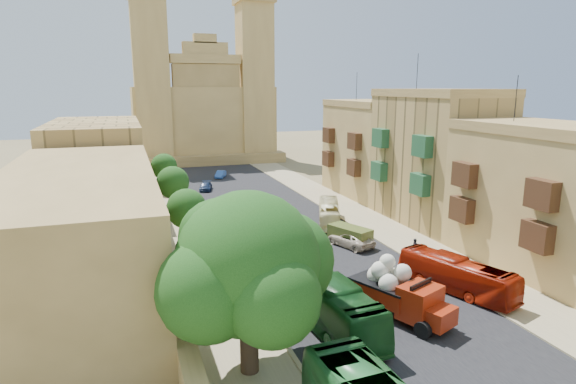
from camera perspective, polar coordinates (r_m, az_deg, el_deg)
ground at (r=26.55m, az=19.58°, el=-20.19°), size 260.00×260.00×0.00m
road_surface at (r=51.34m, az=-1.44°, el=-3.45°), size 14.00×140.00×0.01m
sidewalk_east at (r=54.81m, az=8.10°, el=-2.55°), size 5.00×140.00×0.01m
sidewalk_west at (r=49.48m, az=-12.03°, el=-4.34°), size 5.00×140.00×0.01m
kerb_east at (r=53.74m, az=5.71°, el=-2.73°), size 0.25×140.00×0.12m
kerb_west at (r=49.78m, az=-9.17°, el=-4.05°), size 0.25×140.00×0.12m
townhouse_b at (r=42.42m, az=28.01°, el=-0.43°), size 9.00×14.00×14.90m
townhouse_c at (r=52.59m, az=17.11°, el=4.07°), size 9.00×14.00×17.40m
townhouse_d at (r=64.45m, az=9.80°, el=5.19°), size 9.00×14.00×15.90m
west_wall at (r=39.47m, az=-14.67°, el=-7.42°), size 1.00×40.00×1.80m
west_building_low at (r=36.67m, az=-23.32°, el=-4.16°), size 10.00×28.00×8.40m
west_building_mid at (r=61.93m, az=-21.66°, el=3.13°), size 10.00×22.00×10.00m
church at (r=97.01m, az=-10.17°, el=9.51°), size 28.00×22.50×36.30m
ficus_tree at (r=23.42m, az=-4.60°, el=-8.99°), size 9.25×8.51×9.25m
street_tree_a at (r=31.48m, az=-9.18°, el=-8.00°), size 3.03×3.03×4.66m
street_tree_b at (r=42.72m, az=-11.93°, el=-1.98°), size 3.50×3.50×5.38m
street_tree_c at (r=54.37m, az=-13.49°, el=1.09°), size 3.58×3.58×5.51m
street_tree_d at (r=66.17m, az=-14.49°, el=2.92°), size 3.49×3.49×5.36m
red_truck at (r=30.89m, az=13.09°, el=-11.43°), size 4.73×6.94×3.84m
olive_pickup at (r=43.95m, az=7.35°, el=-5.19°), size 3.20×4.39×1.66m
bus_green_north at (r=29.64m, az=4.25°, el=-12.53°), size 3.45×11.11×3.05m
bus_red_east at (r=35.80m, az=19.34°, el=-9.27°), size 4.64×8.93×2.43m
bus_cream_east at (r=50.12m, az=4.88°, el=-2.52°), size 4.97×8.47×2.33m
car_blue_a at (r=37.12m, az=-2.00°, el=-8.84°), size 2.26×3.56×1.13m
car_white_a at (r=48.77m, az=-1.15°, el=-3.47°), size 2.30×4.42×1.39m
car_cream at (r=43.57m, az=7.41°, el=-5.59°), size 3.49×5.05×1.28m
car_dkblue at (r=67.38m, az=-9.72°, el=0.66°), size 2.44×4.05×1.10m
car_white_b at (r=57.44m, az=-2.91°, el=-1.20°), size 2.01×3.41×1.09m
car_blue_b at (r=76.43m, az=-8.00°, el=2.10°), size 2.40×3.54×1.10m
pedestrian_a at (r=39.31m, az=17.09°, el=-7.87°), size 0.62×0.47×1.52m
pedestrian_c at (r=41.50m, az=14.78°, el=-6.50°), size 0.76×1.10×1.74m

